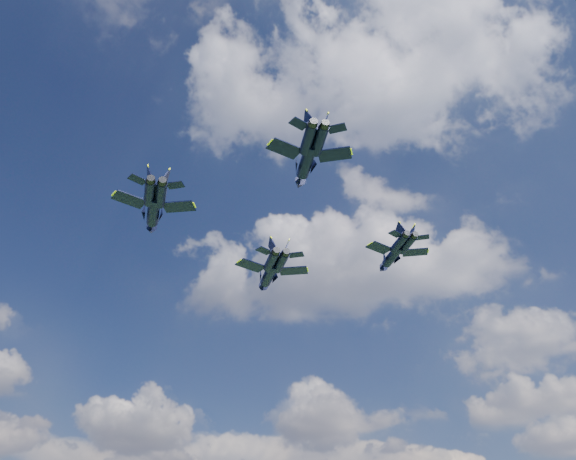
# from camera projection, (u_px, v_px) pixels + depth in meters

# --- Properties ---
(jet_lead) EXTENTS (12.86, 17.14, 4.19)m
(jet_lead) POSITION_uv_depth(u_px,v_px,m) (269.00, 275.00, 104.04)
(jet_lead) COLOR black
(jet_left) EXTENTS (11.53, 15.35, 3.75)m
(jet_left) POSITION_uv_depth(u_px,v_px,m) (153.00, 212.00, 83.63)
(jet_left) COLOR black
(jet_right) EXTENTS (10.09, 13.55, 3.29)m
(jet_right) POSITION_uv_depth(u_px,v_px,m) (392.00, 256.00, 92.16)
(jet_right) COLOR black
(jet_slot) EXTENTS (10.76, 14.70, 3.52)m
(jet_slot) POSITION_uv_depth(u_px,v_px,m) (306.00, 162.00, 74.74)
(jet_slot) COLOR black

